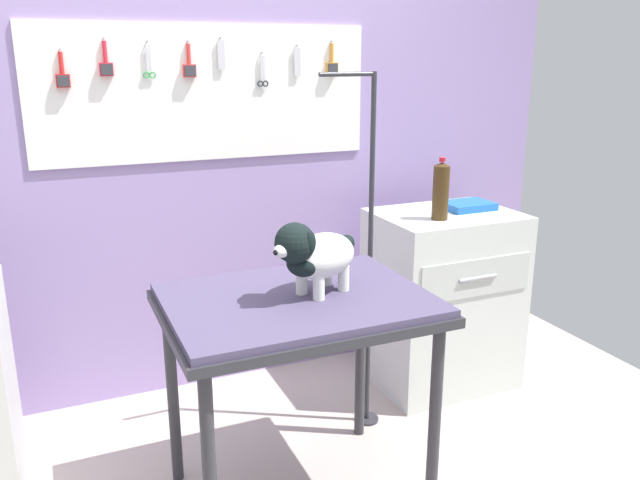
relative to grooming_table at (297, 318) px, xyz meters
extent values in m
cube|color=#9980BB|center=(-0.13, 1.07, 0.41)|extent=(4.00, 0.06, 2.30)
cube|color=white|center=(-0.03, 1.04, 0.73)|extent=(1.59, 0.02, 0.62)
cylinder|color=gray|center=(-0.65, 1.03, 0.92)|extent=(0.01, 0.02, 0.01)
cylinder|color=red|center=(-0.65, 1.02, 0.87)|extent=(0.02, 0.02, 0.09)
cube|color=red|center=(-0.65, 1.02, 0.80)|extent=(0.06, 0.02, 0.06)
cube|color=#333338|center=(-0.65, 1.00, 0.80)|extent=(0.05, 0.01, 0.05)
cylinder|color=gray|center=(-0.47, 1.03, 0.97)|extent=(0.01, 0.02, 0.01)
cylinder|color=red|center=(-0.47, 1.02, 0.91)|extent=(0.02, 0.02, 0.09)
cube|color=red|center=(-0.47, 1.02, 0.84)|extent=(0.06, 0.02, 0.06)
cube|color=#333338|center=(-0.47, 1.00, 0.84)|extent=(0.05, 0.01, 0.05)
cylinder|color=gray|center=(-0.29, 1.03, 0.96)|extent=(0.01, 0.02, 0.01)
cube|color=silver|center=(-0.30, 1.02, 0.89)|extent=(0.01, 0.00, 0.11)
cube|color=silver|center=(-0.29, 1.02, 0.89)|extent=(0.01, 0.00, 0.11)
torus|color=green|center=(-0.30, 1.02, 0.81)|extent=(0.03, 0.01, 0.03)
torus|color=green|center=(-0.28, 1.02, 0.81)|extent=(0.03, 0.01, 0.03)
cylinder|color=gray|center=(-0.11, 1.03, 0.96)|extent=(0.01, 0.02, 0.01)
cylinder|color=red|center=(-0.11, 1.02, 0.90)|extent=(0.02, 0.02, 0.09)
cube|color=red|center=(-0.11, 1.02, 0.83)|extent=(0.06, 0.02, 0.06)
cube|color=#333338|center=(-0.11, 1.00, 0.83)|extent=(0.05, 0.01, 0.05)
cylinder|color=gray|center=(0.04, 1.03, 0.98)|extent=(0.01, 0.02, 0.01)
cube|color=silver|center=(0.04, 1.02, 0.90)|extent=(0.03, 0.01, 0.13)
cylinder|color=gray|center=(0.23, 1.03, 0.91)|extent=(0.01, 0.02, 0.01)
cube|color=silver|center=(0.23, 1.02, 0.84)|extent=(0.01, 0.00, 0.11)
cube|color=silver|center=(0.24, 1.02, 0.84)|extent=(0.01, 0.00, 0.11)
torus|color=black|center=(0.22, 1.02, 0.77)|extent=(0.03, 0.01, 0.03)
torus|color=black|center=(0.25, 1.02, 0.77)|extent=(0.03, 0.01, 0.03)
cylinder|color=gray|center=(0.41, 1.03, 0.94)|extent=(0.01, 0.02, 0.01)
cube|color=silver|center=(0.41, 1.02, 0.87)|extent=(0.03, 0.01, 0.13)
cylinder|color=gray|center=(0.59, 1.03, 0.96)|extent=(0.01, 0.02, 0.01)
cylinder|color=orange|center=(0.59, 1.02, 0.91)|extent=(0.02, 0.02, 0.09)
cube|color=orange|center=(0.59, 1.02, 0.84)|extent=(0.06, 0.02, 0.06)
cube|color=#333338|center=(0.59, 1.00, 0.84)|extent=(0.05, 0.01, 0.05)
cylinder|color=#2D2D33|center=(0.41, -0.29, -0.36)|extent=(0.04, 0.04, 0.76)
cylinder|color=#2D2D33|center=(-0.41, 0.29, -0.36)|extent=(0.04, 0.04, 0.76)
cylinder|color=#2D2D33|center=(0.41, 0.29, -0.36)|extent=(0.04, 0.04, 0.76)
cube|color=#2D2D33|center=(0.00, 0.00, 0.04)|extent=(0.93, 0.70, 0.03)
cube|color=#4B4260|center=(0.00, 0.00, 0.07)|extent=(0.90, 0.68, 0.03)
cylinder|color=#2D2D33|center=(0.49, 0.37, -0.73)|extent=(0.11, 0.11, 0.01)
cylinder|color=#2D2D33|center=(0.49, 0.37, 0.05)|extent=(0.02, 0.02, 1.57)
cylinder|color=#2D2D33|center=(0.37, 0.37, 0.83)|extent=(0.24, 0.02, 0.02)
cylinder|color=white|center=(0.06, -0.06, 0.13)|extent=(0.04, 0.04, 0.09)
cylinder|color=white|center=(0.02, 0.02, 0.13)|extent=(0.04, 0.04, 0.09)
cylinder|color=white|center=(0.18, -0.01, 0.13)|extent=(0.04, 0.04, 0.09)
cylinder|color=white|center=(0.14, 0.07, 0.13)|extent=(0.04, 0.04, 0.09)
ellipsoid|color=white|center=(0.10, 0.00, 0.22)|extent=(0.33, 0.27, 0.16)
ellipsoid|color=black|center=(0.01, -0.04, 0.21)|extent=(0.14, 0.15, 0.09)
sphere|color=black|center=(-0.03, -0.05, 0.30)|extent=(0.14, 0.14, 0.14)
ellipsoid|color=white|center=(-0.08, -0.07, 0.28)|extent=(0.08, 0.07, 0.04)
sphere|color=black|center=(-0.11, -0.09, 0.28)|extent=(0.02, 0.02, 0.02)
ellipsoid|color=black|center=(0.01, -0.10, 0.31)|extent=(0.05, 0.04, 0.08)
ellipsoid|color=black|center=(-0.04, 0.01, 0.31)|extent=(0.05, 0.04, 0.08)
sphere|color=black|center=(0.22, 0.05, 0.24)|extent=(0.06, 0.06, 0.06)
cube|color=silver|center=(1.02, 0.58, -0.29)|extent=(0.68, 0.52, 0.90)
cube|color=beige|center=(1.02, 0.32, -0.09)|extent=(0.60, 0.01, 0.18)
cylinder|color=#99999E|center=(1.02, 0.31, -0.09)|extent=(0.20, 0.02, 0.02)
cylinder|color=#412C14|center=(0.91, 0.49, 0.29)|extent=(0.08, 0.08, 0.25)
cone|color=#412C14|center=(0.91, 0.49, 0.42)|extent=(0.08, 0.08, 0.02)
cylinder|color=red|center=(0.91, 0.49, 0.44)|extent=(0.03, 0.03, 0.02)
cube|color=blue|center=(1.16, 0.61, 0.18)|extent=(0.24, 0.18, 0.04)
camera|label=1|loc=(-0.77, -1.99, 0.90)|focal=36.30mm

